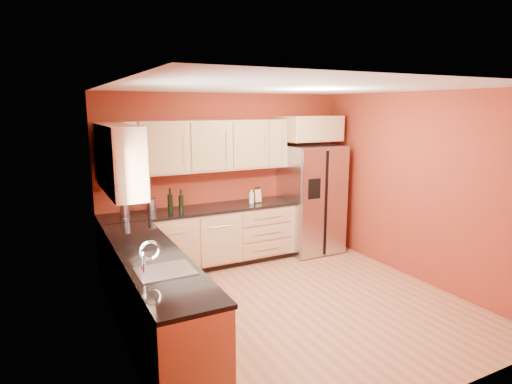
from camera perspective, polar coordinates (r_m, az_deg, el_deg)
floor at (r=5.45m, az=4.93°, el=-14.77°), size 4.00×4.00×0.00m
ceiling at (r=4.91m, az=5.45°, el=13.70°), size 4.00×4.00×0.00m
wall_back at (r=6.76m, az=-3.89°, el=1.97°), size 4.00×0.04×2.60m
wall_front at (r=3.55m, az=22.78°, el=-7.42°), size 4.00×0.04×2.60m
wall_left at (r=4.32m, az=-17.93°, el=-3.86°), size 0.04×4.00×2.60m
wall_right at (r=6.30m, az=20.76°, el=0.58°), size 0.04×4.00×2.60m
base_cabinets_back at (r=6.49m, az=-7.23°, el=-6.29°), size 2.90×0.60×0.88m
base_cabinets_left at (r=4.66m, az=-13.54°, el=-13.74°), size 0.60×2.80×0.88m
countertop_back at (r=6.36m, az=-7.30°, el=-2.36°), size 2.90×0.62×0.04m
countertop_left at (r=4.49m, az=-13.68°, el=-8.39°), size 0.62×2.80×0.04m
upper_cabinets_back at (r=6.45m, az=-5.42°, el=6.20°), size 2.30×0.33×0.75m
upper_cabinets_left at (r=4.96m, az=-17.80°, el=4.22°), size 0.33×1.35×0.75m
corner_upper_cabinet at (r=5.91m, az=-17.75°, el=5.26°), size 0.67×0.67×0.75m
over_fridge_cabinet at (r=7.07m, az=7.22°, el=8.42°), size 0.92×0.60×0.40m
refrigerator at (r=7.16m, az=7.33°, el=-0.92°), size 0.90×0.75×1.78m
window at (r=3.79m, az=-16.61°, el=-1.97°), size 0.03×0.90×1.00m
sink_faucet at (r=3.98m, az=-12.07°, el=-8.31°), size 0.50×0.42×0.30m
canister_left at (r=6.01m, az=-17.07°, el=-2.36°), size 0.14×0.14×0.21m
canister_right at (r=6.17m, az=-13.75°, el=-1.85°), size 0.13×0.13×0.21m
wine_bottle_a at (r=6.19m, az=-11.38°, el=-1.07°), size 0.09×0.09×0.34m
wine_bottle_b at (r=6.20m, az=-9.96°, el=-1.12°), size 0.08×0.08×0.32m
knife_block at (r=6.71m, az=0.14°, el=-0.51°), size 0.10×0.09×0.20m
soap_dispenser at (r=6.63m, az=-0.61°, el=-0.61°), size 0.07×0.07×0.21m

